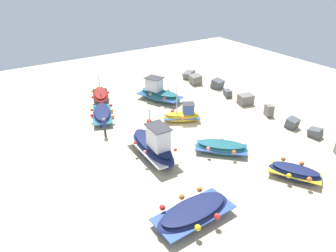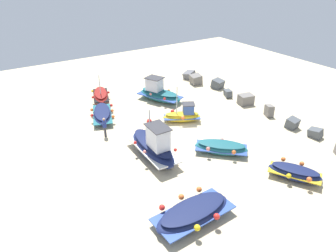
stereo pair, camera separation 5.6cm
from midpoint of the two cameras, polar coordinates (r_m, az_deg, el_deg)
ground_plane at (r=25.71m, az=3.91°, el=-1.47°), size 53.82×53.82×0.00m
fishing_boat_0 at (r=28.63m, az=-12.24°, el=2.20°), size 4.65×2.99×0.84m
fishing_boat_1 at (r=22.29m, az=-2.80°, el=-3.82°), size 5.43×2.35×3.73m
fishing_boat_2 at (r=23.31m, az=9.84°, el=-3.98°), size 3.80×3.85×0.93m
fishing_boat_3 at (r=31.67m, az=-1.79°, el=6.13°), size 5.14×3.67×2.38m
fishing_boat_4 at (r=22.07m, az=22.54°, el=-8.02°), size 3.60×2.86×0.97m
fishing_boat_5 at (r=17.67m, az=4.73°, el=-15.86°), size 2.67×4.84×1.02m
fishing_boat_6 at (r=32.79m, az=-12.53°, el=5.64°), size 4.17×2.62×2.81m
fishing_boat_7 at (r=27.44m, az=2.71°, el=1.98°), size 2.80×3.60×3.39m
person_walking at (r=25.33m, az=-11.83°, el=0.01°), size 0.32×0.32×1.71m
breakwater_rocks at (r=31.68m, az=13.96°, el=4.66°), size 23.24×2.77×1.39m
mooring_buoy_0 at (r=26.94m, az=-3.60°, el=0.85°), size 0.48×0.48×0.58m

